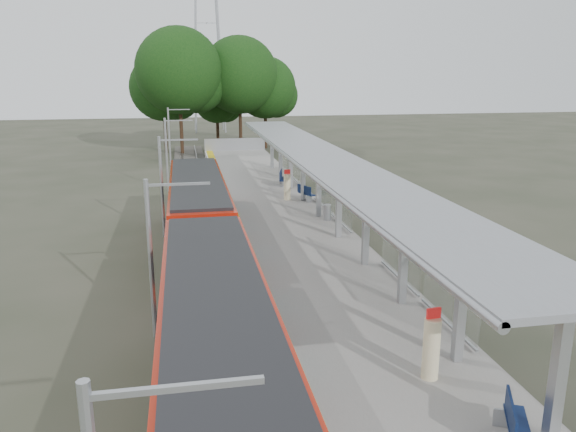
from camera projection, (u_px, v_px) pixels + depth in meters
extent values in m
cube|color=#59544C|center=(198.00, 228.00, 31.56)|extent=(3.00, 70.00, 0.24)
cube|color=gray|center=(276.00, 218.00, 32.27)|extent=(6.00, 50.00, 1.00)
cube|color=yellow|center=(232.00, 211.00, 31.68)|extent=(0.60, 50.00, 0.02)
cube|color=#9EA0A5|center=(235.00, 144.00, 55.72)|extent=(6.00, 0.10, 1.20)
cube|color=black|center=(218.00, 389.00, 14.63)|extent=(2.50, 13.50, 0.70)
cube|color=#B61E0D|center=(216.00, 332.00, 14.23)|extent=(2.65, 13.50, 2.50)
cube|color=black|center=(216.00, 331.00, 14.21)|extent=(2.72, 12.96, 1.20)
cube|color=black|center=(214.00, 284.00, 13.90)|extent=(2.40, 12.82, 0.15)
cube|color=#0D7186|center=(269.00, 333.00, 14.51)|extent=(0.04, 1.30, 2.00)
cube|color=black|center=(199.00, 237.00, 28.04)|extent=(2.50, 13.50, 0.70)
cube|color=#B61E0D|center=(198.00, 205.00, 27.64)|extent=(2.65, 13.50, 2.50)
cube|color=black|center=(198.00, 204.00, 27.63)|extent=(2.72, 12.96, 1.20)
cube|color=black|center=(197.00, 180.00, 27.31)|extent=(2.40, 12.82, 0.15)
cube|color=#0D7186|center=(226.00, 207.00, 27.92)|extent=(0.04, 1.30, 2.00)
cylinder|color=black|center=(203.00, 275.00, 23.62)|extent=(2.20, 0.70, 0.70)
cube|color=black|center=(204.00, 255.00, 21.00)|extent=(2.30, 0.80, 2.40)
cube|color=#9EA0A5|center=(558.00, 379.00, 11.13)|extent=(0.25, 0.25, 3.50)
cube|color=#9EA0A5|center=(461.00, 301.00, 14.93)|extent=(0.25, 0.25, 3.50)
cube|color=#9EA0A5|center=(404.00, 254.00, 18.74)|extent=(0.25, 0.25, 3.50)
cube|color=#9EA0A5|center=(366.00, 223.00, 22.55)|extent=(0.25, 0.25, 3.50)
cube|color=#9EA0A5|center=(339.00, 201.00, 26.35)|extent=(0.25, 0.25, 3.50)
cube|color=#9EA0A5|center=(319.00, 185.00, 30.16)|extent=(0.25, 0.25, 3.50)
cube|color=#9EA0A5|center=(303.00, 172.00, 33.96)|extent=(0.25, 0.25, 3.50)
cube|color=#9EA0A5|center=(291.00, 162.00, 37.77)|extent=(0.25, 0.25, 3.50)
cube|color=#9EA0A5|center=(280.00, 153.00, 41.57)|extent=(0.25, 0.25, 3.50)
cube|color=#9EA0A5|center=(272.00, 146.00, 45.38)|extent=(0.25, 0.25, 3.50)
cube|color=gray|center=(321.00, 156.00, 27.72)|extent=(3.20, 38.00, 0.16)
cylinder|color=#9EA0A5|center=(290.00, 159.00, 27.46)|extent=(0.24, 38.00, 0.24)
cube|color=silver|center=(450.00, 290.00, 17.10)|extent=(0.05, 3.70, 2.20)
cube|color=silver|center=(400.00, 250.00, 20.91)|extent=(0.05, 3.70, 2.20)
cube|color=silver|center=(341.00, 202.00, 28.52)|extent=(0.05, 3.70, 2.20)
cube|color=silver|center=(322.00, 187.00, 32.32)|extent=(0.05, 3.70, 2.20)
cube|color=silver|center=(295.00, 165.00, 39.93)|extent=(0.05, 3.70, 2.20)
cube|color=silver|center=(285.00, 157.00, 43.74)|extent=(0.05, 3.70, 2.20)
cylinder|color=#382316|center=(165.00, 131.00, 60.65)|extent=(0.36, 0.36, 4.64)
sphere|color=#1E4112|center=(163.00, 87.00, 59.48)|extent=(7.06, 7.06, 7.06)
cylinder|color=#382316|center=(181.00, 128.00, 58.55)|extent=(0.36, 0.36, 5.81)
sphere|color=#1E4112|center=(179.00, 70.00, 57.09)|extent=(8.83, 8.83, 8.83)
cylinder|color=#382316|center=(218.00, 130.00, 66.73)|extent=(0.36, 0.36, 3.62)
sphere|color=#1E4112|center=(217.00, 99.00, 65.83)|extent=(5.50, 5.50, 5.50)
cylinder|color=#382316|center=(240.00, 126.00, 62.17)|extent=(0.36, 0.36, 5.50)
sphere|color=#1E4112|center=(239.00, 75.00, 60.79)|extent=(8.36, 8.36, 8.36)
cylinder|color=#382316|center=(266.00, 128.00, 64.47)|extent=(0.36, 0.36, 4.56)
sphere|color=#1E4112|center=(265.00, 88.00, 63.32)|extent=(6.94, 6.94, 6.94)
cube|color=#9EA0A5|center=(177.00, 388.00, 6.35)|extent=(2.00, 0.08, 0.08)
cylinder|color=#9EA0A5|center=(151.00, 261.00, 18.22)|extent=(0.16, 0.16, 5.40)
cube|color=#9EA0A5|center=(178.00, 184.00, 17.77)|extent=(2.00, 0.08, 0.08)
cylinder|color=#9EA0A5|center=(162.00, 188.00, 29.63)|extent=(0.16, 0.16, 5.40)
cube|color=#9EA0A5|center=(179.00, 140.00, 29.19)|extent=(2.00, 0.08, 0.08)
cylinder|color=#9EA0A5|center=(167.00, 155.00, 41.05)|extent=(0.16, 0.16, 5.40)
cube|color=#9EA0A5|center=(179.00, 120.00, 40.60)|extent=(2.00, 0.08, 0.08)
cylinder|color=#9EA0A5|center=(169.00, 137.00, 52.47)|extent=(0.16, 0.16, 5.40)
cube|color=#9EA0A5|center=(179.00, 110.00, 52.02)|extent=(2.00, 0.08, 0.08)
cube|color=#0E1E49|center=(518.00, 425.00, 11.84)|extent=(1.00, 1.50, 0.06)
cube|color=#0E1E49|center=(511.00, 414.00, 11.74)|extent=(0.66, 1.34, 0.53)
cube|color=#9EA0A5|center=(502.00, 418.00, 12.45)|extent=(0.38, 0.21, 0.43)
cube|color=#0E1E49|center=(307.00, 194.00, 34.22)|extent=(0.92, 1.41, 0.05)
cube|color=#0E1E49|center=(304.00, 190.00, 34.12)|extent=(0.60, 1.27, 0.50)
cube|color=#9EA0A5|center=(309.00, 199.00, 33.76)|extent=(0.35, 0.20, 0.40)
cube|color=#9EA0A5|center=(305.00, 195.00, 34.79)|extent=(0.35, 0.20, 0.40)
cube|color=#0E1E49|center=(284.00, 179.00, 38.59)|extent=(0.85, 1.64, 0.06)
cube|color=#0E1E49|center=(281.00, 175.00, 38.48)|extent=(0.46, 1.53, 0.58)
cube|color=#9EA0A5|center=(286.00, 184.00, 38.06)|extent=(0.42, 0.17, 0.46)
cube|color=#9EA0A5|center=(282.00, 181.00, 39.25)|extent=(0.42, 0.17, 0.46)
cylinder|color=beige|center=(431.00, 349.00, 14.29)|extent=(0.44, 0.44, 1.64)
cube|color=red|center=(434.00, 313.00, 14.04)|extent=(0.39, 0.10, 0.27)
cylinder|color=beige|center=(287.00, 187.00, 34.31)|extent=(0.42, 0.42, 1.59)
cube|color=red|center=(287.00, 172.00, 34.07)|extent=(0.37, 0.07, 0.26)
cylinder|color=#9EA0A5|center=(327.00, 212.00, 29.68)|extent=(0.46, 0.46, 0.85)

